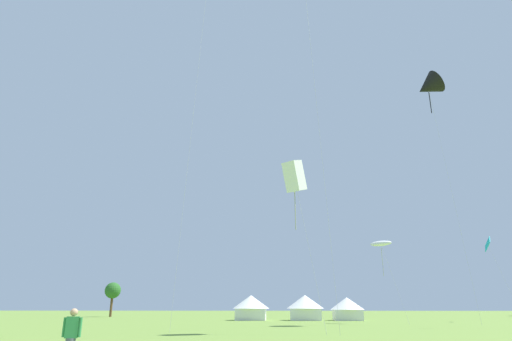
% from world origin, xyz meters
% --- Properties ---
extents(kite_white_box, '(2.82, 2.34, 12.71)m').
position_xyz_m(kite_white_box, '(3.35, 25.93, 11.40)').
color(kite_white_box, white).
rests_on(kite_white_box, ground).
extents(kite_white_parafoil, '(3.19, 3.21, 9.29)m').
position_xyz_m(kite_white_parafoil, '(13.94, 45.36, 8.85)').
color(kite_white_parafoil, white).
rests_on(kite_white_parafoil, ground).
extents(kite_black_delta, '(3.99, 3.89, 29.55)m').
position_xyz_m(kite_black_delta, '(20.63, 42.16, 27.62)').
color(kite_black_delta, black).
rests_on(kite_black_delta, ground).
extents(kite_cyan_diamond, '(2.27, 3.25, 10.58)m').
position_xyz_m(kite_cyan_diamond, '(28.98, 51.43, 9.47)').
color(kite_cyan_diamond, '#1EB7CC').
rests_on(kite_cyan_diamond, ground).
extents(person_spectator, '(0.57, 0.32, 1.73)m').
position_xyz_m(person_spectator, '(-3.91, 7.22, 0.85)').
color(person_spectator, '#565B66').
rests_on(person_spectator, ground).
extents(festival_tent_center, '(5.08, 5.08, 3.30)m').
position_xyz_m(festival_tent_center, '(-2.16, 55.79, 1.83)').
color(festival_tent_center, white).
rests_on(festival_tent_center, ground).
extents(festival_tent_right, '(5.10, 5.10, 3.32)m').
position_xyz_m(festival_tent_right, '(5.31, 55.79, 1.84)').
color(festival_tent_right, white).
rests_on(festival_tent_right, ground).
extents(festival_tent_left, '(4.62, 4.62, 3.00)m').
position_xyz_m(festival_tent_left, '(11.01, 55.79, 1.66)').
color(festival_tent_left, white).
rests_on(festival_tent_left, ground).
extents(tree_distant_left, '(2.92, 2.92, 6.13)m').
position_xyz_m(tree_distant_left, '(-29.42, 74.86, 4.59)').
color(tree_distant_left, brown).
rests_on(tree_distant_left, ground).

